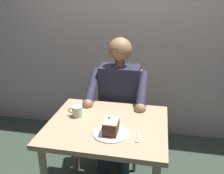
# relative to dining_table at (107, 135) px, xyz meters

# --- Properties ---
(cafe_rear_panel) EXTENTS (6.40, 0.12, 3.00)m
(cafe_rear_panel) POSITION_rel_dining_table_xyz_m (0.00, -1.21, 0.88)
(cafe_rear_panel) COLOR #B6A5A0
(cafe_rear_panel) RESTS_ON ground
(dining_table) EXTENTS (0.87, 0.74, 0.72)m
(dining_table) POSITION_rel_dining_table_xyz_m (0.00, 0.00, 0.00)
(dining_table) COLOR tan
(dining_table) RESTS_ON ground
(chair) EXTENTS (0.42, 0.42, 0.91)m
(chair) POSITION_rel_dining_table_xyz_m (0.00, -0.65, -0.12)
(chair) COLOR tan
(chair) RESTS_ON ground
(seated_person) EXTENTS (0.53, 0.58, 1.26)m
(seated_person) POSITION_rel_dining_table_xyz_m (0.00, -0.47, 0.04)
(seated_person) COLOR #232536
(seated_person) RESTS_ON ground
(dessert_plate) EXTENTS (0.25, 0.25, 0.01)m
(dessert_plate) POSITION_rel_dining_table_xyz_m (-0.06, 0.13, 0.11)
(dessert_plate) COLOR white
(dessert_plate) RESTS_ON dining_table
(cake_slice) EXTENTS (0.10, 0.14, 0.12)m
(cake_slice) POSITION_rel_dining_table_xyz_m (-0.06, 0.13, 0.16)
(cake_slice) COLOR #462A1B
(cake_slice) RESTS_ON dessert_plate
(coffee_cup) EXTENTS (0.11, 0.08, 0.08)m
(coffee_cup) POSITION_rel_dining_table_xyz_m (0.25, -0.06, 0.14)
(coffee_cup) COLOR #B8C7B9
(coffee_cup) RESTS_ON dining_table
(dessert_spoon) EXTENTS (0.04, 0.14, 0.01)m
(dessert_spoon) POSITION_rel_dining_table_xyz_m (-0.24, 0.16, 0.10)
(dessert_spoon) COLOR silver
(dessert_spoon) RESTS_ON dining_table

